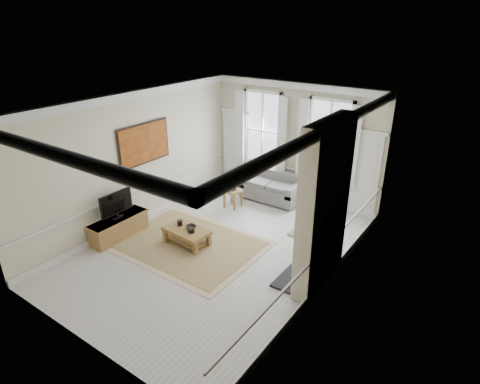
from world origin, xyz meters
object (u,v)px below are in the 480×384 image
Objects in this scene: sofa at (272,188)px; coffee_table at (187,232)px; side_table at (233,193)px; tv_stand at (119,227)px.

sofa is 3.39m from coffee_table.
side_table is at bearing 101.37° from coffee_table.
coffee_table is (0.30, -2.29, -0.09)m from side_table.
sofa is 3.34× the size of side_table.
tv_stand is at bearing -152.75° from coffee_table.
tv_stand reaches higher than coffee_table.
side_table is 3.26m from tv_stand.
coffee_table is 0.76× the size of tv_stand.
coffee_table is at bearing -95.77° from sofa.
sofa is at bearing 59.22° from side_table.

